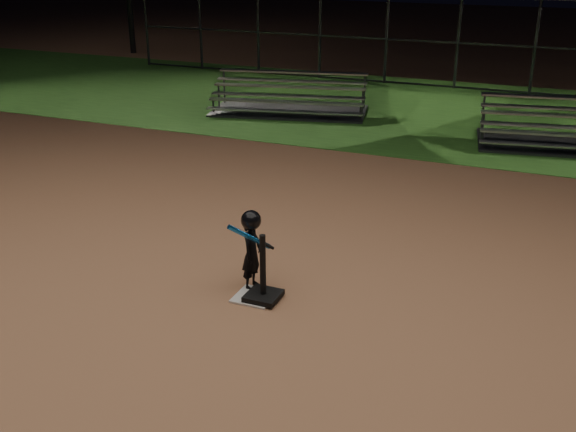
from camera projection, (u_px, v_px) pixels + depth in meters
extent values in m
plane|color=#A46D4A|center=(255.00, 298.00, 7.94)|extent=(80.00, 80.00, 0.00)
cube|color=#29591C|center=(432.00, 112.00, 16.49)|extent=(60.00, 8.00, 0.01)
cube|color=beige|center=(255.00, 297.00, 7.94)|extent=(0.45, 0.45, 0.02)
cube|color=black|center=(263.00, 296.00, 7.87)|extent=(0.38, 0.38, 0.06)
cylinder|color=black|center=(263.00, 265.00, 7.72)|extent=(0.07, 0.07, 0.73)
imported|color=black|center=(252.00, 254.00, 8.02)|extent=(0.21, 0.32, 0.88)
sphere|color=black|center=(251.00, 220.00, 7.86)|extent=(0.24, 0.24, 0.24)
cylinder|color=#1A7DE1|center=(250.00, 237.00, 7.76)|extent=(0.38, 0.45, 0.40)
cylinder|color=black|center=(267.00, 245.00, 7.86)|extent=(0.14, 0.17, 0.14)
cube|color=#AAAAAF|center=(286.00, 102.00, 15.86)|extent=(3.60, 0.99, 0.04)
cube|color=#AAAAAF|center=(284.00, 111.00, 15.69)|extent=(3.60, 0.99, 0.03)
cube|color=#AAAAAF|center=(289.00, 87.00, 16.22)|extent=(3.60, 0.99, 0.04)
cube|color=#AAAAAF|center=(288.00, 96.00, 16.05)|extent=(3.60, 0.99, 0.03)
cube|color=#AAAAAF|center=(293.00, 72.00, 16.58)|extent=(3.60, 0.99, 0.04)
cube|color=#AAAAAF|center=(291.00, 81.00, 16.41)|extent=(3.60, 0.99, 0.03)
cube|color=#38383D|center=(289.00, 111.00, 16.44)|extent=(3.93, 2.51, 0.05)
cube|color=#ACACB1|center=(576.00, 116.00, 13.49)|extent=(3.63, 0.81, 0.04)
cube|color=#ACACB1|center=(576.00, 128.00, 13.32)|extent=(3.63, 0.81, 0.03)
cube|color=#ACACB1|center=(574.00, 98.00, 13.85)|extent=(3.63, 0.81, 0.04)
cube|color=#ACACB1|center=(575.00, 109.00, 13.68)|extent=(3.63, 0.81, 0.03)
cube|color=#38383D|center=(571.00, 145.00, 13.71)|extent=(3.88, 2.34, 0.05)
cube|color=#38383D|center=(454.00, 87.00, 19.04)|extent=(20.00, 0.05, 0.05)
cube|color=#38383D|center=(458.00, 43.00, 18.59)|extent=(20.00, 0.05, 0.05)
cylinder|color=#38383D|center=(146.00, 26.00, 22.16)|extent=(0.08, 0.08, 2.50)
cylinder|color=#38383D|center=(289.00, 34.00, 20.37)|extent=(0.08, 0.08, 2.50)
cylinder|color=#38383D|center=(458.00, 43.00, 18.59)|extent=(0.08, 0.08, 2.50)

